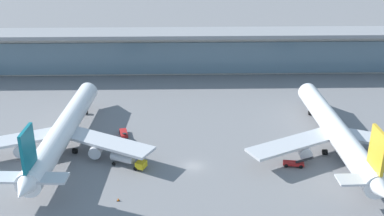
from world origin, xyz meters
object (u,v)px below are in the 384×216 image
object	(u,v)px
airliner_centre_stand	(337,132)
service_truck_mid_apron_yellow	(127,159)
service_truck_by_tail_red	(294,163)
service_truck_at_far_stand_red	(124,133)
airliner_left_stand	(63,131)
safety_cone_bravo	(118,199)

from	to	relation	value
airliner_centre_stand	service_truck_mid_apron_yellow	size ratio (longest dim) A/B	6.92
airliner_centre_stand	service_truck_by_tail_red	distance (m)	14.20
service_truck_at_far_stand_red	service_truck_mid_apron_yellow	bearing A→B (deg)	-81.06
service_truck_mid_apron_yellow	airliner_centre_stand	bearing A→B (deg)	6.77
airliner_centre_stand	service_truck_by_tail_red	bearing A→B (deg)	-148.54
airliner_left_stand	airliner_centre_stand	distance (m)	66.48
service_truck_mid_apron_yellow	service_truck_by_tail_red	world-z (taller)	service_truck_mid_apron_yellow
service_truck_at_far_stand_red	safety_cone_bravo	distance (m)	29.49
airliner_centre_stand	safety_cone_bravo	xyz separation A→B (m)	(-50.68, -20.07, -4.78)
airliner_left_stand	service_truck_mid_apron_yellow	xyz separation A→B (m)	(16.16, -8.01, -3.39)
service_truck_mid_apron_yellow	safety_cone_bravo	world-z (taller)	service_truck_mid_apron_yellow
airliner_left_stand	service_truck_by_tail_red	world-z (taller)	airliner_left_stand
service_truck_at_far_stand_red	safety_cone_bravo	bearing A→B (deg)	-86.07
airliner_centre_stand	service_truck_at_far_stand_red	world-z (taller)	airliner_centre_stand
airliner_left_stand	service_truck_at_far_stand_red	distance (m)	16.15
service_truck_by_tail_red	service_truck_at_far_stand_red	bearing A→B (deg)	158.25
service_truck_by_tail_red	service_truck_at_far_stand_red	distance (m)	44.31
airliner_left_stand	service_truck_at_far_stand_red	size ratio (longest dim) A/B	8.76
airliner_left_stand	service_truck_by_tail_red	bearing A→B (deg)	-9.42
airliner_centre_stand	service_truck_at_far_stand_red	size ratio (longest dim) A/B	8.75
service_truck_mid_apron_yellow	safety_cone_bravo	distance (m)	14.17
service_truck_mid_apron_yellow	service_truck_at_far_stand_red	bearing A→B (deg)	98.94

